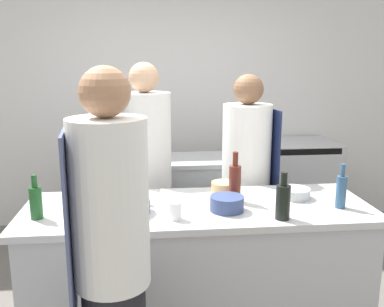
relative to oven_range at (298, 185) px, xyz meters
name	(u,v)px	position (x,y,z in m)	size (l,w,h in m)	color
wall_back	(175,95)	(-1.27, 0.38, 0.93)	(8.00, 0.06, 2.80)	silver
prep_counter	(198,273)	(-1.27, -1.75, -0.02)	(2.12, 0.75, 0.90)	#A8AAAF
pass_counter	(170,206)	(-1.38, -0.48, -0.02)	(1.80, 0.55, 0.90)	#A8AAAF
oven_range	(298,185)	(0.00, 0.00, 0.00)	(0.73, 0.65, 0.94)	#A8AAAF
chef_at_prep_near	(112,266)	(-1.74, -2.46, 0.42)	(0.36, 0.35, 1.76)	black
chef_at_stove	(246,184)	(-0.82, -1.11, 0.37)	(0.40, 0.38, 1.67)	black
chef_at_pass_far	(146,178)	(-1.59, -1.00, 0.41)	(0.41, 0.39, 1.76)	black
bottle_olive_oil	(341,191)	(-0.42, -1.88, 0.54)	(0.06, 0.06, 0.27)	#2D5175
bottle_vinegar	(136,190)	(-1.65, -1.65, 0.51)	(0.06, 0.06, 0.21)	silver
bottle_wine	(36,201)	(-2.20, -1.87, 0.53)	(0.07, 0.07, 0.25)	#19471E
bottle_cooking_oil	(235,182)	(-1.03, -1.70, 0.56)	(0.07, 0.07, 0.32)	#5B2319
bottle_sauce	(283,201)	(-0.83, -2.02, 0.54)	(0.08, 0.08, 0.27)	black
bottle_water	(85,192)	(-1.95, -1.71, 0.53)	(0.07, 0.07, 0.25)	#B2A84C
bowl_mixing_large	(224,188)	(-1.08, -1.55, 0.48)	(0.17, 0.17, 0.09)	tan
bowl_prep_small	(227,203)	(-1.11, -1.86, 0.48)	(0.20, 0.20, 0.09)	navy
bowl_ceramic_blue	(295,193)	(-0.63, -1.67, 0.46)	(0.20, 0.20, 0.06)	#B7BABC
bowl_wooden_salad	(127,207)	(-1.70, -1.83, 0.47)	(0.26, 0.26, 0.08)	navy
cup	(175,211)	(-1.43, -1.97, 0.48)	(0.07, 0.07, 0.10)	white
stockpot	(116,147)	(-1.85, -0.53, 0.56)	(0.29, 0.29, 0.25)	#A8AAAF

